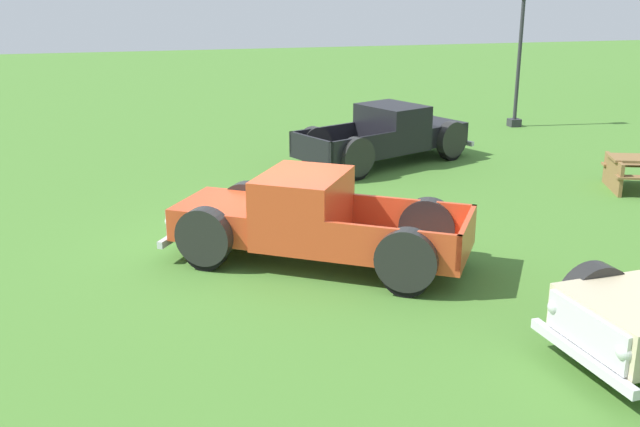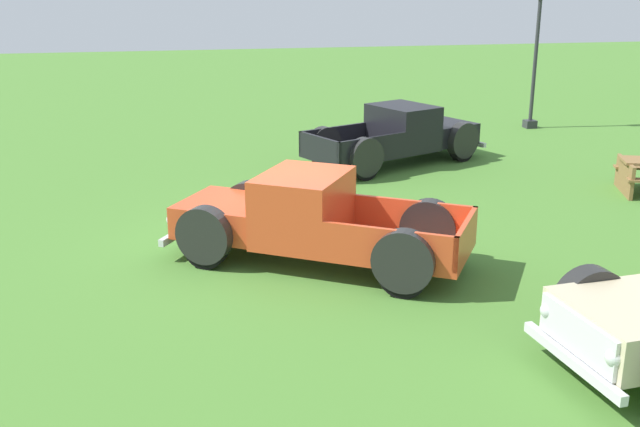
{
  "view_description": "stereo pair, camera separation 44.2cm",
  "coord_description": "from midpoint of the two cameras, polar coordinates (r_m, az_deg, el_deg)",
  "views": [
    {
      "loc": [
        12.45,
        -2.46,
        4.68
      ],
      "look_at": [
        0.82,
        0.49,
        0.9
      ],
      "focal_mm": 41.96,
      "sensor_mm": 36.0,
      "label": 1
    },
    {
      "loc": [
        12.55,
        -2.03,
        4.68
      ],
      "look_at": [
        0.82,
        0.49,
        0.9
      ],
      "focal_mm": 41.96,
      "sensor_mm": 36.0,
      "label": 2
    }
  ],
  "objects": [
    {
      "name": "ground_plane",
      "position": [
        13.53,
        -1.82,
        -2.74
      ],
      "size": [
        80.0,
        80.0,
        0.0
      ],
      "primitive_type": "plane",
      "color": "#477A2D"
    },
    {
      "name": "pickup_truck_foreground",
      "position": [
        12.74,
        -0.56,
        -0.49
      ],
      "size": [
        4.26,
        5.27,
        1.56
      ],
      "color": "#D14723",
      "rests_on": "ground_plane"
    },
    {
      "name": "pickup_truck_behind_left",
      "position": [
        19.94,
        7.08,
        5.94
      ],
      "size": [
        3.6,
        5.27,
        1.52
      ],
      "color": "black",
      "rests_on": "ground_plane"
    },
    {
      "name": "lamp_post_near",
      "position": [
        25.31,
        16.63,
        11.55
      ],
      "size": [
        0.36,
        0.36,
        4.52
      ],
      "color": "#2D2D33",
      "rests_on": "ground_plane"
    }
  ]
}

